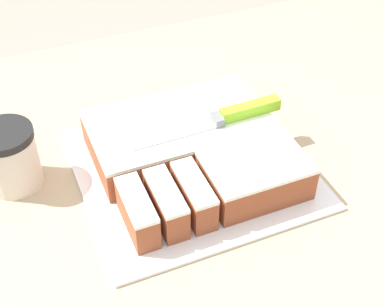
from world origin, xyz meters
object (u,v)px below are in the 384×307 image
object	(u,v)px
cake_board	(192,168)
cake	(194,151)
coffee_cup	(10,158)
knife	(233,115)

from	to	relation	value
cake_board	cake	bearing A→B (deg)	43.50
cake	coffee_cup	distance (m)	0.31
cake_board	knife	bearing A→B (deg)	15.28
cake_board	knife	size ratio (longest dim) A/B	1.39
cake_board	coffee_cup	size ratio (longest dim) A/B	3.49
cake_board	knife	xyz separation A→B (m)	(0.09, 0.02, 0.08)
knife	coffee_cup	size ratio (longest dim) A/B	2.52
coffee_cup	knife	bearing A→B (deg)	-9.47
cake	coffee_cup	world-z (taller)	coffee_cup
knife	cake_board	bearing A→B (deg)	14.56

